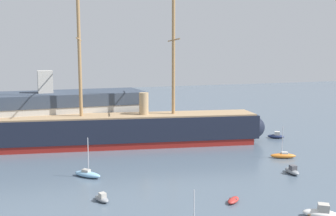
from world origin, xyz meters
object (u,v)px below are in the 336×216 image
Objects in this scene: motorboat_mid_left at (102,198)px; sailboat_distant_centre at (137,136)px; motorboat_far_right at (276,136)px; dinghy_near_centre at (233,200)px; motorboat_mid_right at (292,171)px; tall_ship at (128,130)px; dockside_warehouse_left at (26,118)px; motorboat_foreground_right at (321,213)px; sailboat_alongside_bow at (87,174)px; sailboat_alongside_stern at (283,155)px.

sailboat_distant_centre reaches higher than motorboat_mid_left.
motorboat_mid_left is 51.94m from motorboat_far_right.
motorboat_mid_right is (15.46, 7.24, 0.20)m from dinghy_near_centre.
motorboat_mid_right is 39.13m from sailboat_distant_centre.
dockside_warehouse_left is at bearing 148.65° from tall_ship.
sailboat_distant_centre is (-30.19, 12.38, -0.19)m from motorboat_far_right.
dockside_warehouse_left is at bearing 161.70° from motorboat_far_right.
motorboat_mid_right reaches higher than motorboat_mid_left.
motorboat_foreground_right is (11.55, -44.31, -2.87)m from tall_ship.
tall_ship is 16.59× the size of motorboat_far_right.
dinghy_near_centre is at bearing -47.44° from sailboat_alongside_bow.
sailboat_distant_centre is at bearing 113.64° from motorboat_mid_right.
sailboat_alongside_stern is (12.97, 23.68, -0.09)m from motorboat_foreground_right.
dockside_warehouse_left is (-8.41, 31.09, 4.87)m from sailboat_alongside_bow.
dinghy_near_centre is (4.24, -36.34, -3.16)m from tall_ship.
dinghy_near_centre is 0.70× the size of motorboat_far_right.
motorboat_mid_left is (-11.89, -29.60, -3.05)m from tall_ship.
sailboat_distant_centre is at bearing 57.85° from sailboat_alongside_bow.
motorboat_mid_right is at bearing 61.81° from motorboat_foreground_right.
sailboat_distant_centre is (4.01, 6.74, -3.11)m from tall_ship.
motorboat_mid_left is at bearing -166.16° from sailboat_alongside_stern.
sailboat_distant_centre is at bearing 126.84° from sailboat_alongside_stern.
sailboat_alongside_bow reaches higher than motorboat_far_right.
motorboat_far_right is at bearing -22.30° from sailboat_distant_centre.
tall_ship is at bearing -120.73° from sailboat_distant_centre.
sailboat_alongside_bow is at bearing 161.79° from motorboat_mid_right.
motorboat_mid_left is at bearing -152.52° from motorboat_far_right.
sailboat_alongside_stern is 1.53× the size of motorboat_far_right.
sailboat_alongside_stern is at bearing 13.84° from motorboat_mid_left.
motorboat_foreground_right is 44.82m from motorboat_far_right.
motorboat_far_right is (46.08, 23.97, 0.14)m from motorboat_mid_left.
dockside_warehouse_left is (-54.57, 18.05, 4.85)m from motorboat_far_right.
motorboat_far_right is 32.62m from sailboat_distant_centre.
dockside_warehouse_left is at bearing 166.91° from sailboat_distant_centre.
motorboat_mid_right is (31.59, 0.50, 0.09)m from motorboat_mid_left.
dockside_warehouse_left is at bearing 101.43° from motorboat_mid_left.
motorboat_mid_left is 0.85× the size of motorboat_mid_right.
motorboat_far_right is at bearing 27.48° from motorboat_mid_left.
dinghy_near_centre is 0.05× the size of dockside_warehouse_left.
sailboat_distant_centre is at bearing -13.09° from dockside_warehouse_left.
motorboat_foreground_right is at bearing -75.39° from tall_ship.
sailboat_alongside_stern is (36.49, -1.95, -0.03)m from sailboat_alongside_bow.
dockside_warehouse_left reaches higher than dinghy_near_centre.
dockside_warehouse_left is at bearing 133.99° from motorboat_mid_right.
dinghy_near_centre is at bearing 132.49° from motorboat_foreground_right.
motorboat_far_right is at bearing 59.65° from motorboat_foreground_right.
sailboat_alongside_stern is at bearing 61.29° from motorboat_foreground_right.
motorboat_far_right is at bearing 57.17° from sailboat_alongside_stern.
tall_ship reaches higher than sailboat_alongside_bow.
motorboat_foreground_right is 0.08× the size of dockside_warehouse_left.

